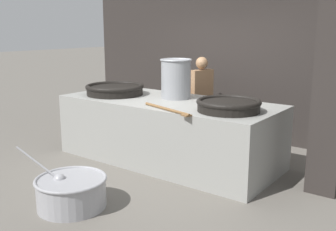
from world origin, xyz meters
The scene contains 9 objects.
ground_plane centered at (0.00, 0.00, 0.00)m, with size 60.00×60.00×0.00m, color #666059.
back_wall centered at (0.00, 2.09, 2.05)m, with size 6.85×0.24×4.11m, color #2D2826.
hearth_platform centered at (0.00, 0.00, 0.50)m, with size 3.55×1.49×1.00m.
giant_wok_near centered at (-1.06, -0.11, 1.10)m, with size 1.00×1.00×0.18m.
giant_wok_far centered at (1.18, -0.18, 1.09)m, with size 0.90×0.90×0.17m.
stock_pot centered at (-0.01, 0.23, 1.33)m, with size 0.52×0.52×0.64m.
stirring_paddle centered at (0.51, -0.66, 1.02)m, with size 0.99×0.36×0.04m.
cook centered at (-0.15, 1.23, 0.87)m, with size 0.45×0.64×1.61m.
prep_bowl_vegetables centered at (0.10, -2.10, 0.21)m, with size 1.07×0.87×0.73m.
Camera 1 is at (3.69, -4.95, 2.13)m, focal length 42.00 mm.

